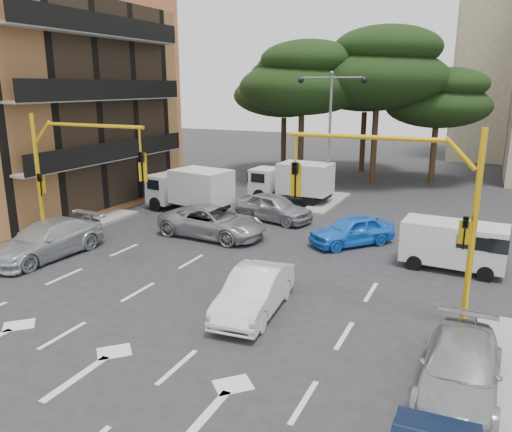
{
  "coord_description": "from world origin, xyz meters",
  "views": [
    {
      "loc": [
        8.77,
        -13.1,
        7.11
      ],
      "look_at": [
        -0.14,
        5.91,
        1.6
      ],
      "focal_mm": 35.0,
      "sensor_mm": 36.0,
      "label": 1
    }
  ],
  "objects": [
    {
      "name": "car_blue_compact",
      "position": [
        3.46,
        8.59,
        0.69
      ],
      "size": [
        3.85,
        4.1,
        1.37
      ],
      "primitive_type": "imported",
      "rotation": [
        0.0,
        0.0,
        -0.71
      ],
      "color": "blue",
      "rests_on": "ground"
    },
    {
      "name": "pine_left_near",
      "position": [
        -3.94,
        21.96,
        7.6
      ],
      "size": [
        9.15,
        9.15,
        10.23
      ],
      "color": "#382616",
      "rests_on": "ground"
    },
    {
      "name": "box_truck_a",
      "position": [
        -6.58,
        10.61,
        1.28
      ],
      "size": [
        5.49,
        3.0,
        2.56
      ],
      "primitive_type": null,
      "rotation": [
        0.0,
        0.0,
        1.41
      ],
      "color": "silver",
      "rests_on": "ground"
    },
    {
      "name": "pine_back",
      "position": [
        -0.94,
        28.96,
        7.6
      ],
      "size": [
        9.15,
        9.15,
        10.23
      ],
      "color": "#382616",
      "rests_on": "ground"
    },
    {
      "name": "ground",
      "position": [
        0.0,
        0.0,
        0.0
      ],
      "size": [
        120.0,
        120.0,
        0.0
      ],
      "primitive_type": "plane",
      "color": "#28282B",
      "rests_on": "ground"
    },
    {
      "name": "signal_mast_left",
      "position": [
        -6.8,
        1.99,
        3.88
      ],
      "size": [
        5.79,
        0.37,
        6.0
      ],
      "color": "gold",
      "rests_on": "ground"
    },
    {
      "name": "van_white",
      "position": [
        7.88,
        7.21,
        0.97
      ],
      "size": [
        3.97,
        1.96,
        1.94
      ],
      "primitive_type": null,
      "rotation": [
        0.0,
        0.0,
        -1.62
      ],
      "color": "silver",
      "rests_on": "ground"
    },
    {
      "name": "car_silver_cross_a",
      "position": [
        -2.96,
        7.0,
        0.74
      ],
      "size": [
        5.45,
        2.79,
        1.47
      ],
      "primitive_type": "imported",
      "rotation": [
        0.0,
        0.0,
        1.5
      ],
      "color": "#989CA0",
      "rests_on": "ground"
    },
    {
      "name": "car_silver_cross_b",
      "position": [
        -1.46,
        10.96,
        0.75
      ],
      "size": [
        4.7,
        2.77,
        1.5
      ],
      "primitive_type": "imported",
      "rotation": [
        0.0,
        0.0,
        1.33
      ],
      "color": "#9D9FA5",
      "rests_on": "ground"
    },
    {
      "name": "street_lamp_center",
      "position": [
        0.0,
        16.0,
        5.43
      ],
      "size": [
        4.16,
        0.36,
        7.77
      ],
      "color": "slate",
      "rests_on": "median_strip"
    },
    {
      "name": "car_white_hatch",
      "position": [
        2.44,
        0.3,
        0.71
      ],
      "size": [
        1.9,
        4.43,
        1.42
      ],
      "primitive_type": "imported",
      "rotation": [
        0.0,
        0.0,
        0.1
      ],
      "color": "silver",
      "rests_on": "ground"
    },
    {
      "name": "car_silver_wagon",
      "position": [
        -7.87,
        1.42,
        0.76
      ],
      "size": [
        2.43,
        5.33,
        1.51
      ],
      "primitive_type": "imported",
      "rotation": [
        0.0,
        0.0,
        -0.06
      ],
      "color": "#B0B4B8",
      "rests_on": "ground"
    },
    {
      "name": "box_truck_b",
      "position": [
        -2.2,
        15.5,
        1.26
      ],
      "size": [
        5.19,
        2.28,
        2.53
      ],
      "primitive_type": null,
      "rotation": [
        0.0,
        0.0,
        1.55
      ],
      "color": "white",
      "rests_on": "ground"
    },
    {
      "name": "signal_mast_right",
      "position": [
        6.8,
        1.99,
        3.88
      ],
      "size": [
        5.79,
        0.37,
        6.0
      ],
      "color": "gold",
      "rests_on": "ground"
    },
    {
      "name": "pine_right",
      "position": [
        5.06,
        25.96,
        6.22
      ],
      "size": [
        7.49,
        7.49,
        8.37
      ],
      "color": "#382616",
      "rests_on": "ground"
    },
    {
      "name": "median_strip",
      "position": [
        0.0,
        16.0,
        0.07
      ],
      "size": [
        1.4,
        6.0,
        0.15
      ],
      "primitive_type": "cube",
      "color": "gray",
      "rests_on": "ground"
    },
    {
      "name": "pine_left_far",
      "position": [
        -6.94,
        25.96,
        6.91
      ],
      "size": [
        8.32,
        8.32,
        9.3
      ],
      "color": "#382616",
      "rests_on": "ground"
    },
    {
      "name": "pine_center",
      "position": [
        1.06,
        23.96,
        8.3
      ],
      "size": [
        9.98,
        9.98,
        11.16
      ],
      "color": "#382616",
      "rests_on": "ground"
    },
    {
      "name": "car_silver_parked",
      "position": [
        8.7,
        -1.59,
        0.64
      ],
      "size": [
        1.87,
        4.43,
        1.28
      ],
      "primitive_type": "imported",
      "rotation": [
        0.0,
        0.0,
        -0.02
      ],
      "color": "#979A9F",
      "rests_on": "ground"
    }
  ]
}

